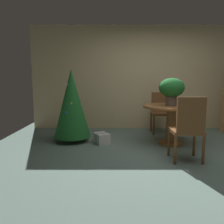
% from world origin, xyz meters
% --- Properties ---
extents(ground_plane, '(6.60, 6.60, 0.00)m').
position_xyz_m(ground_plane, '(0.00, 0.00, 0.00)').
color(ground_plane, slate).
extents(back_wall_panel, '(6.00, 0.10, 2.60)m').
position_xyz_m(back_wall_panel, '(0.00, 2.20, 1.30)').
color(back_wall_panel, beige).
rests_on(back_wall_panel, ground_plane).
extents(round_dining_table, '(1.09, 1.09, 0.76)m').
position_xyz_m(round_dining_table, '(0.18, 0.70, 0.57)').
color(round_dining_table, brown).
rests_on(round_dining_table, ground_plane).
extents(flower_vase, '(0.48, 0.48, 0.52)m').
position_xyz_m(flower_vase, '(0.15, 0.67, 1.09)').
color(flower_vase, '#665B51').
rests_on(flower_vase, round_dining_table).
extents(wooden_chair_far, '(0.44, 0.41, 0.96)m').
position_xyz_m(wooden_chair_far, '(0.18, 1.67, 0.54)').
color(wooden_chair_far, brown).
rests_on(wooden_chair_far, ground_plane).
extents(wooden_chair_near, '(0.46, 0.42, 1.01)m').
position_xyz_m(wooden_chair_near, '(0.18, -0.25, 0.56)').
color(wooden_chair_near, brown).
rests_on(wooden_chair_near, ground_plane).
extents(holiday_tree, '(0.74, 0.74, 1.46)m').
position_xyz_m(holiday_tree, '(-1.78, 0.93, 0.78)').
color(holiday_tree, brown).
rests_on(holiday_tree, ground_plane).
extents(gift_box_cream, '(0.36, 0.39, 0.21)m').
position_xyz_m(gift_box_cream, '(-1.17, 0.75, 0.10)').
color(gift_box_cream, silver).
rests_on(gift_box_cream, ground_plane).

